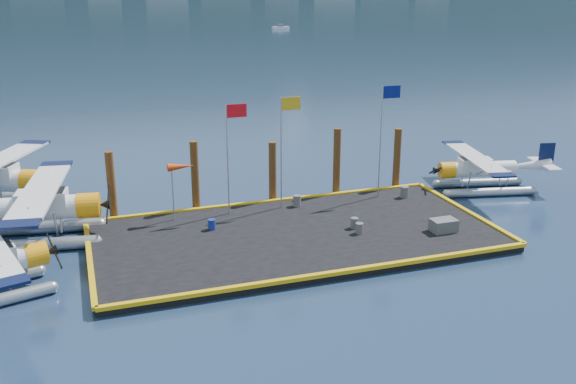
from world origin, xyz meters
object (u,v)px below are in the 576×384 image
at_px(drum_1, 359,228).
at_px(piling_3, 337,164).
at_px(piling_2, 273,174).
at_px(piling_0, 112,188).
at_px(seaplane_b, 34,212).
at_px(flagpole_yellow, 285,136).
at_px(drum_2, 354,223).
at_px(drum_4, 404,192).
at_px(flagpole_blue, 384,125).
at_px(windsock, 181,168).
at_px(drum_0, 212,224).
at_px(piling_1, 195,178).
at_px(flagpole_red, 231,142).
at_px(piling_4, 397,161).
at_px(seaplane_d, 480,171).
at_px(drum_5, 297,201).
at_px(crate, 443,225).

relative_size(drum_1, piling_3, 0.13).
bearing_deg(piling_2, piling_0, 180.00).
xyz_separation_m(seaplane_b, flagpole_yellow, (13.06, -0.06, 2.89)).
height_order(drum_2, piling_0, piling_0).
bearing_deg(piling_0, drum_1, -29.61).
bearing_deg(drum_2, drum_1, -95.81).
relative_size(drum_4, flagpole_yellow, 0.11).
bearing_deg(drum_1, drum_2, 84.19).
xyz_separation_m(flagpole_blue, windsock, (-11.72, 0.00, -1.46)).
bearing_deg(flagpole_blue, drum_0, -169.21).
bearing_deg(piling_0, piling_1, 0.00).
bearing_deg(piling_2, flagpole_red, -150.20).
distance_m(drum_2, piling_0, 13.02).
relative_size(flagpole_red, piling_0, 1.50).
relative_size(flagpole_blue, piling_1, 1.55).
bearing_deg(piling_1, piling_2, 0.00).
xyz_separation_m(piling_0, piling_3, (13.00, 0.00, 0.15)).
height_order(flagpole_blue, piling_4, flagpole_blue).
relative_size(seaplane_d, drum_5, 13.37).
relative_size(flagpole_yellow, piling_4, 1.55).
xyz_separation_m(seaplane_b, drum_2, (15.45, -4.24, -0.94)).
xyz_separation_m(drum_4, windsock, (-12.92, 0.63, 2.50)).
relative_size(drum_1, piling_4, 0.14).
distance_m(drum_1, drum_4, 6.51).
xyz_separation_m(drum_1, piling_4, (5.49, 6.54, 1.33)).
relative_size(flagpole_red, windsock, 1.92).
bearing_deg(flagpole_yellow, drum_5, -3.75).
distance_m(drum_5, piling_4, 7.39).
xyz_separation_m(piling_2, piling_3, (4.00, 0.00, 0.25)).
xyz_separation_m(drum_0, drum_4, (11.80, 1.39, 0.06)).
height_order(flagpole_red, piling_0, flagpole_red).
height_order(drum_0, crate, crate).
height_order(drum_1, piling_2, piling_2).
distance_m(flagpole_red, piling_4, 11.17).
bearing_deg(drum_1, flagpole_blue, 53.26).
xyz_separation_m(flagpole_red, flagpole_yellow, (3.00, 0.00, 0.12)).
height_order(piling_1, piling_4, piling_1).
bearing_deg(flagpole_red, piling_2, 29.80).
xyz_separation_m(flagpole_yellow, piling_2, (-0.20, 1.60, -2.61)).
distance_m(drum_2, piling_1, 9.26).
relative_size(windsock, piling_0, 0.78).
xyz_separation_m(drum_1, drum_4, (4.88, 4.31, 0.05)).
bearing_deg(drum_2, windsock, 152.73).
bearing_deg(piling_0, seaplane_b, -158.24).
height_order(drum_5, piling_3, piling_3).
height_order(seaplane_d, drum_0, seaplane_d).
distance_m(flagpole_blue, piling_3, 3.72).
distance_m(drum_1, piling_0, 13.30).
height_order(piling_0, piling_1, piling_1).
xyz_separation_m(drum_2, piling_3, (1.41, 5.78, 1.47)).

